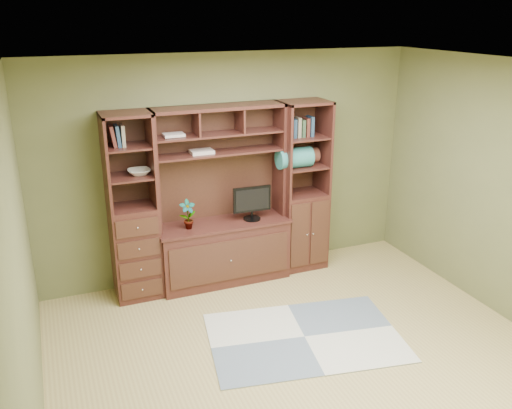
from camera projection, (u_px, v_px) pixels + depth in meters
name	position (u px, v px, depth m)	size (l,w,h in m)	color
room	(309.00, 227.00, 4.55)	(4.60, 4.10, 2.64)	tan
center_hutch	(222.00, 198.00, 6.09)	(1.54, 0.53, 2.05)	#431D17
left_tower	(132.00, 208.00, 5.78)	(0.50, 0.45, 2.05)	#431D17
right_tower	(302.00, 187.00, 6.49)	(0.55, 0.45, 2.05)	#431D17
rug	(305.00, 337.00, 5.29)	(1.84, 1.23, 0.01)	#A4AAAA
monitor	(252.00, 197.00, 6.19)	(0.45, 0.20, 0.55)	black
orchid	(188.00, 215.00, 5.96)	(0.18, 0.12, 0.34)	brown
magazines	(202.00, 152.00, 5.92)	(0.25, 0.18, 0.04)	beige
bowl	(139.00, 172.00, 5.68)	(0.24, 0.24, 0.06)	silver
blanket_teal	(295.00, 158.00, 6.27)	(0.41, 0.24, 0.24)	teal
blanket_red	(305.00, 156.00, 6.46)	(0.32, 0.18, 0.18)	brown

